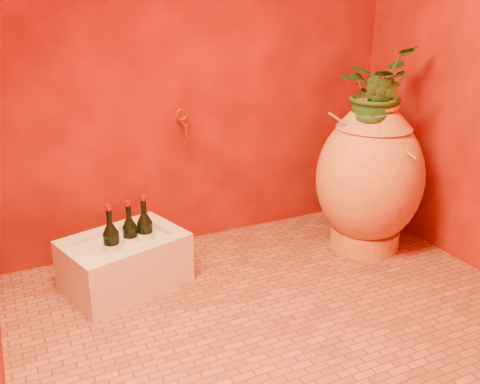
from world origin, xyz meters
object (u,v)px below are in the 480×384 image
wine_bottle_b (145,235)px  wine_bottle_c (131,239)px  wall_tap (183,122)px  stone_basin (125,263)px  wine_bottle_a (112,246)px  amphora (369,177)px

wine_bottle_b → wine_bottle_c: size_ratio=1.05×
wine_bottle_c → wall_tap: wall_tap is taller
wall_tap → stone_basin: bearing=-144.7°
stone_basin → wine_bottle_b: (0.12, -0.01, 0.15)m
stone_basin → wine_bottle_a: (-0.07, -0.07, 0.15)m
amphora → wine_bottle_c: (-1.42, 0.15, -0.18)m
wine_bottle_b → wine_bottle_c: (-0.08, -0.00, -0.01)m
amphora → wine_bottle_b: size_ratio=2.61×
wall_tap → wine_bottle_a: bearing=-143.5°
amphora → stone_basin: amphora is taller
wine_bottle_a → wine_bottle_c: size_ratio=1.05×
wine_bottle_a → wine_bottle_c: (0.11, 0.06, -0.01)m
wine_bottle_a → wall_tap: 0.84m
wine_bottle_b → wine_bottle_c: wine_bottle_b is taller
wine_bottle_c → wall_tap: (0.43, 0.34, 0.51)m
wine_bottle_c → amphora: bearing=-5.9°
wine_bottle_b → stone_basin: bearing=176.2°
wine_bottle_c → wall_tap: size_ratio=2.08×
wine_bottle_a → wine_bottle_b: bearing=17.7°
amphora → stone_basin: size_ratio=1.30×
wine_bottle_c → stone_basin: bearing=161.4°
wine_bottle_b → wall_tap: 0.70m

